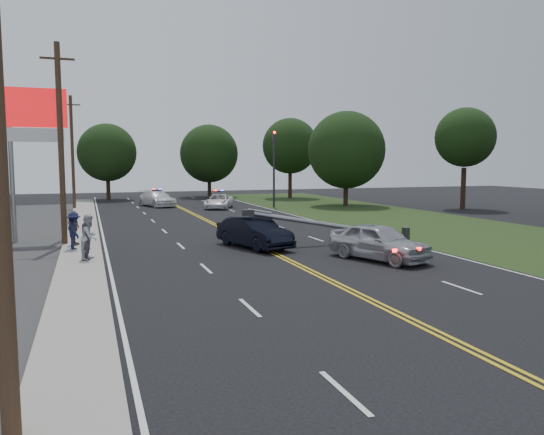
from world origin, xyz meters
name	(u,v)px	position (x,y,z in m)	size (l,w,h in m)	color
ground	(335,283)	(0.00, 0.00, 0.00)	(120.00, 120.00, 0.00)	black
sidewalk	(81,250)	(-8.40, 10.00, 0.06)	(1.80, 70.00, 0.12)	gray
grass_verge	(463,231)	(13.50, 10.00, 0.01)	(12.00, 80.00, 0.01)	#213113
centerline_yellow	(251,242)	(0.00, 10.00, 0.01)	(0.36, 80.00, 0.00)	gold
pylon_sign	(35,127)	(-10.50, 14.00, 6.00)	(3.20, 0.35, 8.00)	gray
traffic_signal	(274,162)	(8.30, 30.00, 4.21)	(0.28, 0.41, 7.05)	#2D2D30
fallen_streetlight	(340,226)	(4.19, 8.00, 0.92)	(9.36, 0.44, 1.91)	#2D2D30
utility_pole_mid	(61,144)	(-9.20, 12.00, 5.08)	(1.60, 0.28, 10.00)	#382619
utility_pole_far	(72,152)	(-9.20, 34.00, 5.08)	(1.60, 0.28, 10.00)	#382619
tree_6	(107,153)	(-5.88, 45.28, 5.23)	(6.38, 6.38, 8.43)	black
tree_7	(209,154)	(5.83, 46.39, 5.18)	(6.92, 6.92, 8.65)	black
tree_8	(290,146)	(14.31, 41.39, 6.03)	(6.43, 6.43, 9.26)	black
tree_9	(346,150)	(15.40, 29.36, 5.33)	(7.36, 7.36, 9.02)	black
tree_13	(465,138)	(23.71, 22.76, 6.35)	(5.24, 5.24, 8.99)	black
crashed_sedan	(254,232)	(-0.36, 8.30, 0.76)	(1.62, 4.63, 1.53)	black
waiting_sedan	(379,242)	(3.72, 3.37, 0.79)	(1.87, 4.65, 1.58)	#AFB1B8
emergency_a	(219,201)	(3.18, 30.45, 0.65)	(2.15, 4.66, 1.29)	white
emergency_b	(157,198)	(-1.84, 34.61, 0.75)	(2.09, 5.15, 1.50)	silver
bystander_a	(86,241)	(-8.15, 6.92, 0.90)	(0.57, 0.37, 1.55)	#2A2A32
bystander_b	(90,237)	(-8.02, 6.98, 1.07)	(0.92, 0.72, 1.90)	#B1B0B5
bystander_c	(74,231)	(-8.70, 9.92, 1.00)	(1.13, 0.65, 1.75)	#161939
bystander_d	(74,228)	(-8.74, 11.27, 0.97)	(0.99, 0.41, 1.70)	#5E504B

